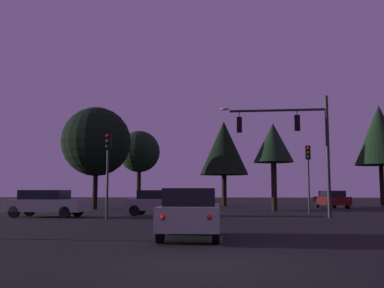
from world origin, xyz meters
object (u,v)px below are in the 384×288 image
object	(u,v)px
traffic_light_corner_right	(308,165)
traffic_light_corner_left	(108,158)
tree_right_cluster	(380,135)
tree_center_horizon	(273,144)
tree_behind_sign	(96,142)
car_far_lane	(332,199)
car_crossing_right	(46,203)
traffic_signal_mast_arm	(296,136)
car_nearside_lane	(191,212)
tree_left_far	(224,148)
car_crossing_left	(159,202)
tree_lot_edge	(139,152)

from	to	relation	value
traffic_light_corner_right	traffic_light_corner_left	bearing A→B (deg)	-147.93
tree_right_cluster	tree_center_horizon	bearing A→B (deg)	-133.48
tree_behind_sign	car_far_lane	bearing A→B (deg)	11.95
car_crossing_right	tree_right_cluster	xyz separation A→B (m)	(25.05, 21.19, 6.27)
tree_behind_sign	tree_center_horizon	world-z (taller)	tree_behind_sign
traffic_light_corner_right	tree_behind_sign	world-z (taller)	tree_behind_sign
car_crossing_right	tree_right_cluster	bearing A→B (deg)	40.23
traffic_signal_mast_arm	traffic_light_corner_left	bearing A→B (deg)	-163.70
car_nearside_lane	tree_center_horizon	xyz separation A→B (m)	(4.21, 19.82, 4.22)
tree_right_cluster	tree_left_far	bearing A→B (deg)	-179.63
car_crossing_right	tree_left_far	xyz separation A→B (m)	(9.53, 21.09, 5.09)
traffic_light_corner_right	car_crossing_left	bearing A→B (deg)	-161.71
traffic_signal_mast_arm	tree_lot_edge	bearing A→B (deg)	127.11
car_nearside_lane	tree_behind_sign	xyz separation A→B (m)	(-10.08, 22.00, 4.76)
traffic_light_corner_left	tree_behind_sign	xyz separation A→B (m)	(-4.83, 13.06, 2.37)
car_crossing_right	car_far_lane	bearing A→B (deg)	39.05
traffic_signal_mast_arm	tree_left_far	size ratio (longest dim) A/B	0.79
traffic_signal_mast_arm	car_crossing_left	bearing A→B (deg)	172.23
tree_behind_sign	tree_left_far	size ratio (longest dim) A/B	0.97
car_far_lane	tree_behind_sign	bearing A→B (deg)	-168.05
tree_left_far	tree_lot_edge	world-z (taller)	tree_left_far
car_crossing_right	tree_right_cluster	size ratio (longest dim) A/B	0.47
tree_center_horizon	tree_lot_edge	size ratio (longest dim) A/B	0.89
car_crossing_left	tree_left_far	distance (m)	19.88
traffic_light_corner_left	car_far_lane	size ratio (longest dim) A/B	0.95
car_crossing_left	tree_behind_sign	world-z (taller)	tree_behind_sign
car_crossing_left	tree_behind_sign	size ratio (longest dim) A/B	0.50
car_far_lane	car_crossing_left	bearing A→B (deg)	-134.26
car_nearside_lane	tree_left_far	world-z (taller)	tree_left_far
traffic_signal_mast_arm	tree_left_far	bearing A→B (deg)	102.99
traffic_signal_mast_arm	car_crossing_right	world-z (taller)	traffic_signal_mast_arm
tree_center_horizon	tree_lot_edge	bearing A→B (deg)	143.66
traffic_signal_mast_arm	tree_left_far	distance (m)	20.57
car_far_lane	tree_lot_edge	world-z (taller)	tree_lot_edge
traffic_signal_mast_arm	tree_behind_sign	distance (m)	18.04
car_far_lane	tree_center_horizon	xyz separation A→B (m)	(-5.44, -6.35, 4.21)
traffic_light_corner_left	tree_center_horizon	world-z (taller)	tree_center_horizon
car_nearside_lane	car_crossing_right	distance (m)	14.25
car_nearside_lane	car_crossing_left	bearing A→B (deg)	103.88
traffic_signal_mast_arm	tree_left_far	world-z (taller)	tree_left_far
tree_behind_sign	traffic_signal_mast_arm	bearing A→B (deg)	-34.14
traffic_light_corner_left	traffic_light_corner_right	xyz separation A→B (m)	(11.38, 7.13, -0.04)
traffic_light_corner_left	car_far_lane	distance (m)	22.90
traffic_signal_mast_arm	car_crossing_right	size ratio (longest dim) A/B	1.45
car_nearside_lane	tree_center_horizon	world-z (taller)	tree_center_horizon
car_crossing_right	tree_lot_edge	bearing A→B (deg)	85.61
traffic_light_corner_left	car_crossing_left	size ratio (longest dim) A/B	1.07
car_crossing_left	car_nearside_lane	bearing A→B (deg)	-76.12
tree_lot_edge	traffic_light_corner_right	bearing A→B (deg)	-42.05
traffic_light_corner_left	car_crossing_left	world-z (taller)	traffic_light_corner_left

